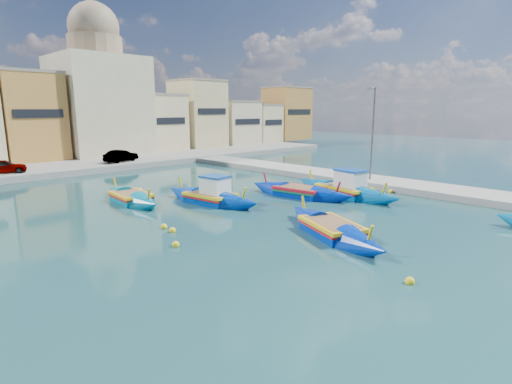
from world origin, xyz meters
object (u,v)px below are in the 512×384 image
quay_street_lamp (372,133)px  luzzu_cyan_mid (299,193)px  church_block (99,91)px  luzzu_blue_south (332,230)px  luzzu_green (131,199)px  luzzu_blue_cabin (211,198)px  luzzu_turquoise_cabin (344,191)px

quay_street_lamp → luzzu_cyan_mid: quay_street_lamp is taller
church_block → luzzu_blue_south: (-6.13, -39.55, -8.15)m
luzzu_green → luzzu_cyan_mid: bearing=-36.0°
luzzu_blue_south → quay_street_lamp: bearing=22.2°
luzzu_green → church_block: bearing=69.2°
quay_street_lamp → luzzu_blue_cabin: quay_street_lamp is taller
church_block → luzzu_blue_cabin: size_ratio=2.24×
luzzu_cyan_mid → luzzu_green: luzzu_cyan_mid is taller
quay_street_lamp → luzzu_green: quay_street_lamp is taller
luzzu_blue_cabin → luzzu_cyan_mid: 6.58m
church_block → quay_street_lamp: church_block is taller
quay_street_lamp → luzzu_green: size_ratio=1.04×
luzzu_blue_cabin → luzzu_cyan_mid: size_ratio=0.97×
quay_street_lamp → luzzu_green: 19.55m
luzzu_turquoise_cabin → luzzu_cyan_mid: luzzu_turquoise_cabin is taller
luzzu_blue_cabin → luzzu_green: (-3.71, 4.04, -0.10)m
church_block → luzzu_blue_south: church_block is taller
church_block → luzzu_cyan_mid: (-0.15, -32.62, -8.14)m
luzzu_blue_cabin → luzzu_cyan_mid: (5.89, -2.93, -0.09)m
luzzu_turquoise_cabin → luzzu_blue_cabin: luzzu_turquoise_cabin is taller
quay_street_lamp → luzzu_turquoise_cabin: size_ratio=0.81×
quay_street_lamp → luzzu_blue_south: size_ratio=0.92×
luzzu_turquoise_cabin → luzzu_blue_south: size_ratio=1.14×
church_block → luzzu_turquoise_cabin: 35.82m
church_block → luzzu_cyan_mid: size_ratio=2.18×
luzzu_cyan_mid → quay_street_lamp: bearing=-10.3°
church_block → luzzu_turquoise_cabin: (2.39, -34.82, -8.03)m
quay_street_lamp → luzzu_green: (-17.20, 8.35, -4.08)m
church_block → luzzu_green: 28.63m
luzzu_green → luzzu_turquoise_cabin: bearing=-37.1°
luzzu_cyan_mid → luzzu_green: bearing=144.0°
luzzu_turquoise_cabin → luzzu_green: luzzu_turquoise_cabin is taller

